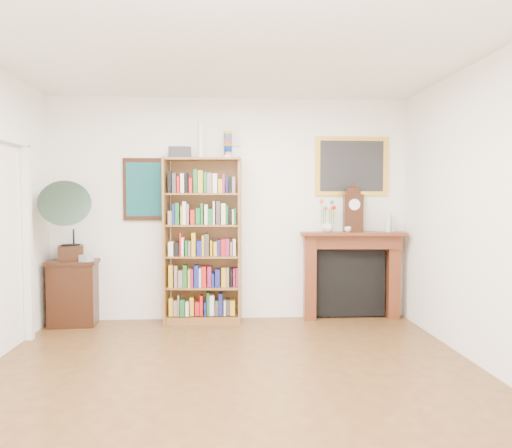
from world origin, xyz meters
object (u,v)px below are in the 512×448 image
(bottle_left, at_px, (388,222))
(flower_vase, at_px, (328,226))
(fireplace, at_px, (351,268))
(mantel_clock, at_px, (353,211))
(gramophone, at_px, (66,216))
(cd_stack, at_px, (86,258))
(bookshelf, at_px, (203,231))
(side_cabinet, at_px, (73,293))
(teacup, at_px, (348,229))
(bottle_right, at_px, (392,224))

(bottle_left, bearing_deg, flower_vase, 176.82)
(fireplace, distance_m, mantel_clock, 0.73)
(fireplace, relative_size, gramophone, 1.40)
(cd_stack, bearing_deg, bookshelf, 7.33)
(flower_vase, bearing_deg, side_cabinet, -178.39)
(mantel_clock, height_order, teacup, mantel_clock)
(cd_stack, relative_size, flower_vase, 0.78)
(side_cabinet, xyz_separation_m, mantel_clock, (3.45, 0.08, 0.99))
(bottle_left, height_order, bottle_right, bottle_left)
(cd_stack, xyz_separation_m, mantel_clock, (3.26, 0.21, 0.55))
(teacup, xyz_separation_m, bottle_left, (0.52, 0.01, 0.08))
(bookshelf, height_order, mantel_clock, bookshelf)
(cd_stack, bearing_deg, mantel_clock, 3.72)
(bookshelf, bearing_deg, gramophone, -168.84)
(teacup, bearing_deg, gramophone, -177.15)
(bottle_left, bearing_deg, teacup, -179.33)
(bookshelf, relative_size, cd_stack, 19.48)
(side_cabinet, height_order, flower_vase, flower_vase)
(mantel_clock, distance_m, flower_vase, 0.37)
(bookshelf, bearing_deg, cd_stack, -167.71)
(side_cabinet, distance_m, teacup, 3.46)
(cd_stack, height_order, bottle_left, bottle_left)
(gramophone, distance_m, teacup, 3.41)
(fireplace, xyz_separation_m, cd_stack, (-3.25, -0.27, 0.18))
(teacup, relative_size, bottle_left, 0.38)
(gramophone, bearing_deg, flower_vase, -12.04)
(gramophone, distance_m, bottle_right, 4.01)
(gramophone, bearing_deg, bottle_left, -13.43)
(flower_vase, distance_m, bottle_right, 0.84)
(cd_stack, xyz_separation_m, teacup, (3.18, 0.17, 0.32))
(cd_stack, bearing_deg, fireplace, 4.67)
(mantel_clock, bearing_deg, bottle_right, 6.67)
(fireplace, height_order, gramophone, gramophone)
(fireplace, bearing_deg, cd_stack, -171.65)
(teacup, distance_m, bottle_left, 0.53)
(mantel_clock, bearing_deg, side_cabinet, -175.65)
(fireplace, height_order, bottle_right, bottle_right)
(side_cabinet, relative_size, bottle_left, 3.30)
(cd_stack, bearing_deg, side_cabinet, 145.84)
(side_cabinet, height_order, teacup, teacup)
(bookshelf, xyz_separation_m, mantel_clock, (1.88, 0.04, 0.25))
(flower_vase, bearing_deg, bookshelf, -178.37)
(side_cabinet, xyz_separation_m, bottle_left, (3.89, 0.05, 0.84))
(teacup, bearing_deg, bottle_right, 6.91)
(flower_vase, distance_m, bottle_left, 0.77)
(flower_vase, bearing_deg, teacup, -11.25)
(cd_stack, height_order, mantel_clock, mantel_clock)
(side_cabinet, relative_size, mantel_clock, 1.43)
(fireplace, bearing_deg, mantel_clock, -84.60)
(bottle_right, bearing_deg, side_cabinet, -178.39)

